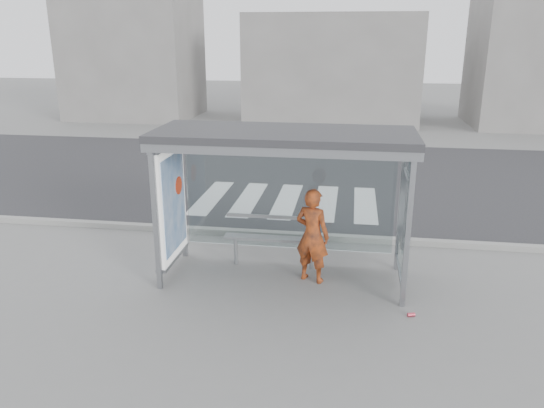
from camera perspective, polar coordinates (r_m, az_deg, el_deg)
The scene contains 11 objects.
ground at distance 9.44m, azimuth 1.17°, elevation -7.97°, with size 80.00×80.00×0.00m, color slate.
road at distance 16.00m, azimuth 4.49°, elevation 2.93°, with size 30.00×10.00×0.01m, color #2A2A2D.
curb at distance 11.19m, azimuth 2.49°, elevation -3.38°, with size 30.00×0.18×0.12m, color gray.
crosswalk at distance 13.66m, azimuth 1.59°, elevation 0.34°, with size 4.55×3.00×0.00m.
bus_shelter at distance 8.87m, azimuth -1.08°, elevation 3.97°, with size 4.25×1.65×2.62m.
building_left at distance 28.68m, azimuth -14.57°, elevation 15.10°, with size 6.00×5.00×6.00m, color slate.
building_center at distance 26.50m, azimuth 6.52°, elevation 14.27°, with size 8.00×5.00×5.00m, color slate.
building_right at distance 27.59m, azimuth 26.30°, elevation 14.84°, with size 5.00×5.00×7.00m, color slate.
person at distance 9.07m, azimuth 4.36°, elevation -3.40°, with size 0.61×0.40×1.66m, color orange.
bench at distance 9.70m, azimuth 0.14°, elevation -3.67°, with size 1.81×0.32×0.93m.
soda_can at distance 8.51m, azimuth 14.74°, elevation -11.44°, with size 0.06×0.06×0.11m, color #D33E52.
Camera 1 is at (1.10, -8.42, 4.11)m, focal length 35.00 mm.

